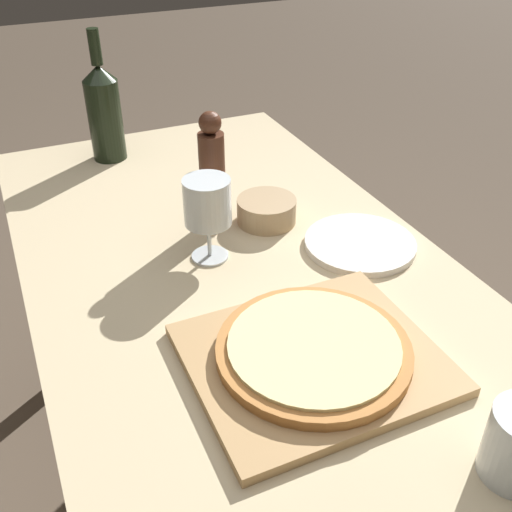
# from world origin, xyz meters

# --- Properties ---
(dining_table) EXTENTS (0.77, 1.69, 0.76)m
(dining_table) POSITION_xyz_m (0.00, 0.00, 0.67)
(dining_table) COLOR #CCB78E
(dining_table) RESTS_ON ground_plane
(cutting_board) EXTENTS (0.37, 0.32, 0.02)m
(cutting_board) POSITION_xyz_m (0.00, -0.17, 0.77)
(cutting_board) COLOR tan
(cutting_board) RESTS_ON dining_table
(pizza) EXTENTS (0.30, 0.30, 0.02)m
(pizza) POSITION_xyz_m (0.00, -0.17, 0.79)
(pizza) COLOR #BC7A3D
(pizza) RESTS_ON cutting_board
(wine_bottle) EXTENTS (0.08, 0.08, 0.32)m
(wine_bottle) POSITION_xyz_m (-0.11, 0.71, 0.89)
(wine_bottle) COLOR black
(wine_bottle) RESTS_ON dining_table
(pepper_mill) EXTENTS (0.05, 0.05, 0.25)m
(pepper_mill) POSITION_xyz_m (0.01, 0.28, 0.88)
(pepper_mill) COLOR #4C2819
(pepper_mill) RESTS_ON dining_table
(wine_glass) EXTENTS (0.09, 0.09, 0.17)m
(wine_glass) POSITION_xyz_m (-0.04, 0.17, 0.88)
(wine_glass) COLOR silver
(wine_glass) RESTS_ON dining_table
(small_bowl) EXTENTS (0.13, 0.13, 0.05)m
(small_bowl) POSITION_xyz_m (0.12, 0.25, 0.79)
(small_bowl) COLOR tan
(small_bowl) RESTS_ON dining_table
(dinner_plate) EXTENTS (0.22, 0.22, 0.01)m
(dinner_plate) POSITION_xyz_m (0.24, 0.08, 0.77)
(dinner_plate) COLOR silver
(dinner_plate) RESTS_ON dining_table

